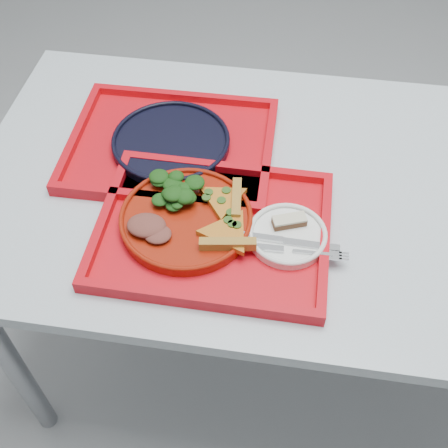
{
  "coord_description": "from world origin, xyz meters",
  "views": [
    {
      "loc": [
        -0.13,
        -0.83,
        1.62
      ],
      "look_at": [
        -0.23,
        -0.15,
        0.78
      ],
      "focal_mm": 45.0,
      "sensor_mm": 36.0,
      "label": 1
    }
  ],
  "objects": [
    {
      "name": "fork",
      "position": [
        -0.1,
        -0.2,
        0.78
      ],
      "size": [
        0.19,
        0.03,
        0.01
      ],
      "primitive_type": "cube",
      "rotation": [
        0.0,
        0.0,
        0.02
      ],
      "color": "silver",
      "rests_on": "side_plate"
    },
    {
      "name": "tray_far",
      "position": [
        -0.38,
        0.07,
        0.76
      ],
      "size": [
        0.45,
        0.36,
        0.01
      ],
      "primitive_type": "cube",
      "rotation": [
        0.0,
        0.0,
        0.01
      ],
      "color": "red",
      "rests_on": "table"
    },
    {
      "name": "meat_portion",
      "position": [
        -0.38,
        -0.19,
        0.79
      ],
      "size": [
        0.08,
        0.06,
        0.02
      ],
      "primitive_type": "ellipsoid",
      "color": "brown",
      "rests_on": "dinner_plate"
    },
    {
      "name": "navy_plate",
      "position": [
        -0.38,
        0.07,
        0.77
      ],
      "size": [
        0.26,
        0.26,
        0.02
      ],
      "primitive_type": "cylinder",
      "color": "black",
      "rests_on": "tray_far"
    },
    {
      "name": "salad_heap",
      "position": [
        -0.34,
        -0.1,
        0.8
      ],
      "size": [
        0.1,
        0.09,
        0.05
      ],
      "primitive_type": "ellipsoid",
      "color": "black",
      "rests_on": "dinner_plate"
    },
    {
      "name": "dinner_plate",
      "position": [
        -0.31,
        -0.15,
        0.77
      ],
      "size": [
        0.26,
        0.26,
        0.02
      ],
      "primitive_type": "cylinder",
      "color": "maroon",
      "rests_on": "tray_main"
    },
    {
      "name": "ground",
      "position": [
        0.0,
        0.0,
        0.0
      ],
      "size": [
        10.0,
        10.0,
        0.0
      ],
      "primitive_type": "plane",
      "color": "gray",
      "rests_on": "ground"
    },
    {
      "name": "table",
      "position": [
        0.0,
        0.0,
        0.68
      ],
      "size": [
        1.6,
        0.8,
        0.75
      ],
      "color": "#AAB6BF",
      "rests_on": "ground"
    },
    {
      "name": "dessert_bar",
      "position": [
        -0.11,
        -0.13,
        0.79
      ],
      "size": [
        0.07,
        0.05,
        0.02
      ],
      "rotation": [
        0.0,
        0.0,
        0.36
      ],
      "color": "#452717",
      "rests_on": "side_plate"
    },
    {
      "name": "knife",
      "position": [
        -0.1,
        -0.17,
        0.78
      ],
      "size": [
        0.19,
        0.02,
        0.01
      ],
      "primitive_type": "cube",
      "rotation": [
        0.0,
        0.0,
        -0.02
      ],
      "color": "silver",
      "rests_on": "side_plate"
    },
    {
      "name": "tray_main",
      "position": [
        -0.25,
        -0.16,
        0.76
      ],
      "size": [
        0.45,
        0.35,
        0.01
      ],
      "primitive_type": "cube",
      "rotation": [
        0.0,
        0.0,
        -0.01
      ],
      "color": "red",
      "rests_on": "table"
    },
    {
      "name": "pizza_slice_a",
      "position": [
        -0.22,
        -0.18,
        0.79
      ],
      "size": [
        0.12,
        0.13,
        0.02
      ],
      "primitive_type": null,
      "rotation": [
        0.0,
        0.0,
        1.72
      ],
      "color": "gold",
      "rests_on": "dinner_plate"
    },
    {
      "name": "pizza_slice_b",
      "position": [
        -0.24,
        -0.1,
        0.79
      ],
      "size": [
        0.12,
        0.11,
        0.02
      ],
      "primitive_type": null,
      "rotation": [
        0.0,
        0.0,
        3.25
      ],
      "color": "gold",
      "rests_on": "dinner_plate"
    },
    {
      "name": "side_plate",
      "position": [
        -0.11,
        -0.16,
        0.77
      ],
      "size": [
        0.15,
        0.15,
        0.01
      ],
      "primitive_type": "cylinder",
      "color": "white",
      "rests_on": "tray_main"
    }
  ]
}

